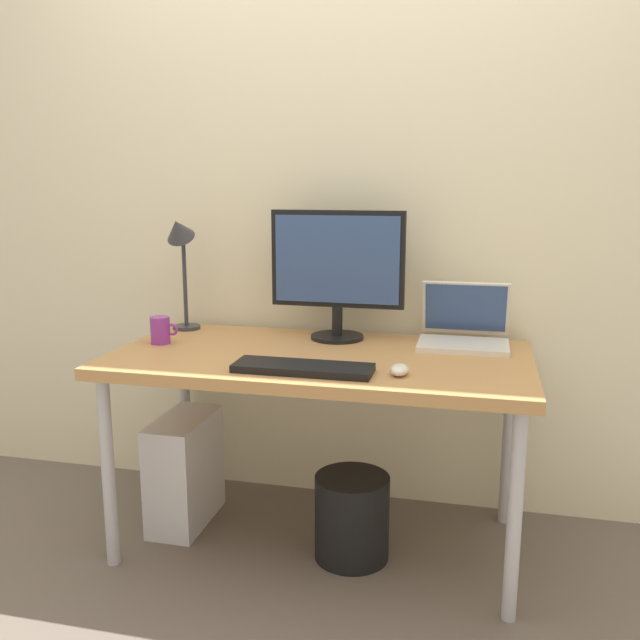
% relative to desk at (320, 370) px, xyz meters
% --- Properties ---
extents(ground_plane, '(6.00, 6.00, 0.00)m').
position_rel_desk_xyz_m(ground_plane, '(0.00, 0.00, -0.65)').
color(ground_plane, '#665B51').
extents(back_wall, '(4.40, 0.04, 2.60)m').
position_rel_desk_xyz_m(back_wall, '(0.00, 0.43, 0.65)').
color(back_wall, beige).
rests_on(back_wall, ground_plane).
extents(desk, '(1.44, 0.74, 0.71)m').
position_rel_desk_xyz_m(desk, '(0.00, 0.00, 0.00)').
color(desk, '#B7844C').
rests_on(desk, ground_plane).
extents(monitor, '(0.50, 0.20, 0.48)m').
position_rel_desk_xyz_m(monitor, '(0.01, 0.24, 0.33)').
color(monitor, black).
rests_on(monitor, desk).
extents(laptop, '(0.32, 0.28, 0.22)m').
position_rel_desk_xyz_m(laptop, '(0.48, 0.26, 0.12)').
color(laptop, silver).
rests_on(laptop, desk).
extents(desk_lamp, '(0.11, 0.16, 0.47)m').
position_rel_desk_xyz_m(desk_lamp, '(-0.62, 0.24, 0.39)').
color(desk_lamp, '#333338').
rests_on(desk_lamp, desk).
extents(keyboard, '(0.44, 0.14, 0.02)m').
position_rel_desk_xyz_m(keyboard, '(-0.00, -0.23, 0.07)').
color(keyboard, black).
rests_on(keyboard, desk).
extents(mouse, '(0.06, 0.09, 0.03)m').
position_rel_desk_xyz_m(mouse, '(0.30, -0.20, 0.08)').
color(mouse, silver).
rests_on(mouse, desk).
extents(coffee_mug, '(0.11, 0.07, 0.10)m').
position_rel_desk_xyz_m(coffee_mug, '(-0.61, 0.01, 0.11)').
color(coffee_mug, purple).
rests_on(coffee_mug, desk).
extents(computer_tower, '(0.18, 0.36, 0.42)m').
position_rel_desk_xyz_m(computer_tower, '(-0.54, 0.03, -0.44)').
color(computer_tower, silver).
rests_on(computer_tower, ground_plane).
extents(wastebasket, '(0.26, 0.26, 0.30)m').
position_rel_desk_xyz_m(wastebasket, '(0.13, -0.08, -0.50)').
color(wastebasket, black).
rests_on(wastebasket, ground_plane).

